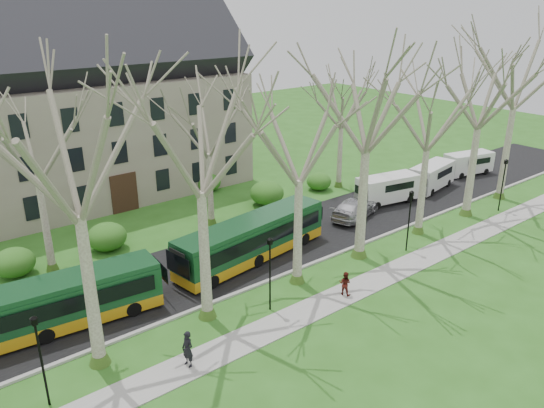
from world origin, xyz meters
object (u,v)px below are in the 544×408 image
(van_c, at_px, (468,164))
(pedestrian_b, at_px, (345,283))
(pedestrian_a, at_px, (188,349))
(bus_follow, at_px, (252,239))
(van_a, at_px, (387,190))
(bus_lead, at_px, (50,306))
(van_b, at_px, (432,177))
(sedan, at_px, (355,208))

(van_c, distance_m, pedestrian_b, 27.60)
(van_c, distance_m, pedestrian_a, 37.62)
(bus_follow, xyz_separation_m, van_a, (15.19, 1.28, -0.26))
(bus_lead, bearing_deg, bus_follow, 5.84)
(van_c, bearing_deg, pedestrian_b, -148.36)
(bus_lead, bearing_deg, van_a, 8.26)
(van_b, bearing_deg, bus_lead, 171.84)
(van_c, height_order, pedestrian_b, van_c)
(van_a, height_order, pedestrian_a, van_a)
(bus_follow, bearing_deg, sedan, -3.76)
(bus_follow, distance_m, van_c, 27.69)
(van_b, bearing_deg, bus_follow, 172.83)
(van_c, bearing_deg, bus_follow, -163.38)
(pedestrian_a, height_order, pedestrian_b, pedestrian_a)
(bus_lead, distance_m, van_c, 40.66)
(van_a, bearing_deg, bus_lead, -165.78)
(bus_lead, height_order, van_a, bus_lead)
(bus_lead, xyz_separation_m, sedan, (23.64, 0.82, -0.64))
(bus_lead, relative_size, sedan, 2.13)
(bus_follow, distance_m, sedan, 10.71)
(sedan, bearing_deg, bus_lead, 74.84)
(van_b, bearing_deg, van_a, 167.95)
(van_c, bearing_deg, pedestrian_a, -153.36)
(van_c, xyz_separation_m, pedestrian_b, (-26.23, -8.58, -0.36))
(van_a, distance_m, van_c, 12.46)
(sedan, bearing_deg, pedestrian_a, 94.47)
(bus_follow, distance_m, van_a, 15.24)
(van_a, bearing_deg, van_c, 12.45)
(sedan, bearing_deg, van_c, -104.62)
(van_b, bearing_deg, pedestrian_b, -167.57)
(sedan, distance_m, van_a, 4.57)
(van_a, distance_m, pedestrian_a, 25.57)
(sedan, xyz_separation_m, van_c, (16.98, 0.75, 0.32))
(van_a, relative_size, pedestrian_b, 3.72)
(pedestrian_a, distance_m, pedestrian_b, 10.41)
(bus_follow, xyz_separation_m, van_b, (21.10, 1.08, -0.27))
(bus_follow, relative_size, van_b, 2.15)
(bus_follow, distance_m, pedestrian_b, 7.26)
(pedestrian_b, bearing_deg, pedestrian_a, 64.24)
(sedan, xyz_separation_m, pedestrian_b, (-9.25, -7.83, -0.04))
(van_a, relative_size, pedestrian_a, 3.00)
(van_b, bearing_deg, pedestrian_a, -174.99)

